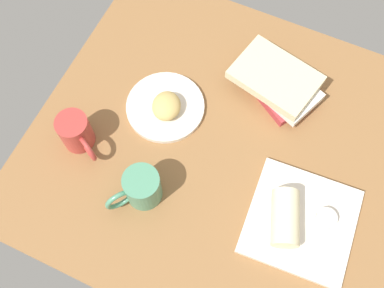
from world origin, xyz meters
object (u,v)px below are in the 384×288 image
round_plate (165,107)px  book_stack (277,83)px  coffee_mug (141,188)px  square_plate (301,221)px  sauce_cup (326,218)px  breakfast_wrap (285,218)px  second_mug (76,133)px  scone_pastry (166,106)px

round_plate → book_stack: 30.60cm
coffee_mug → book_stack: bearing=65.2°
square_plate → sauce_cup: size_ratio=5.10×
square_plate → book_stack: 37.16cm
breakfast_wrap → second_mug: 55.23cm
scone_pastry → square_plate: size_ratio=0.34×
square_plate → breakfast_wrap: size_ratio=1.92×
round_plate → sauce_cup: sauce_cup is taller
coffee_mug → second_mug: size_ratio=1.01×
scone_pastry → second_mug: (-16.83, -16.97, 1.58)cm
coffee_mug → sauce_cup: bearing=15.9°
sauce_cup → breakfast_wrap: 10.41cm
square_plate → breakfast_wrap: (-4.03, -2.07, 4.07)cm
square_plate → sauce_cup: bearing=27.2°
coffee_mug → breakfast_wrap: bearing=12.6°
breakfast_wrap → round_plate: bearing=137.9°
breakfast_wrap → book_stack: size_ratio=0.50×
second_mug → coffee_mug: bearing=-16.2°
scone_pastry → second_mug: bearing=-134.8°
second_mug → round_plate: bearing=48.6°
sauce_cup → book_stack: bearing=128.6°
round_plate → sauce_cup: 49.94cm
book_stack → second_mug: bearing=-138.9°
sauce_cup → scone_pastry: bearing=167.0°
book_stack → second_mug: (-40.71, -35.47, 1.21)cm
scone_pastry → breakfast_wrap: (38.38, -15.61, 1.21)cm
round_plate → square_plate: square_plate is taller
round_plate → breakfast_wrap: breakfast_wrap is taller
breakfast_wrap → coffee_mug: bearing=173.4°
square_plate → coffee_mug: (-37.81, -9.64, 4.47)cm
square_plate → sauce_cup: sauce_cup is taller
round_plate → coffee_mug: bearing=-77.0°
coffee_mug → square_plate: bearing=14.3°
scone_pastry → sauce_cup: scone_pastry is taller
breakfast_wrap → book_stack: 37.08cm
book_stack → scone_pastry: bearing=-142.2°
square_plate → second_mug: bearing=-176.7°
round_plate → book_stack: book_stack is taller
scone_pastry → breakfast_wrap: 41.45cm
square_plate → coffee_mug: coffee_mug is taller
scone_pastry → coffee_mug: (4.60, -23.19, 1.61)cm
coffee_mug → second_mug: same height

